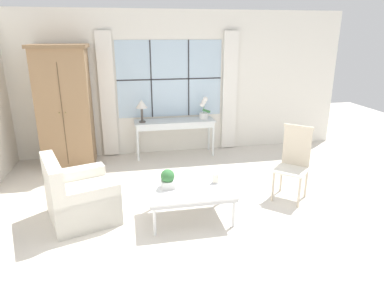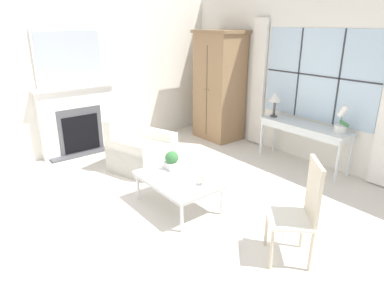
{
  "view_description": "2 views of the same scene",
  "coord_description": "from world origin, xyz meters",
  "px_view_note": "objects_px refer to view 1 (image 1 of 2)",
  "views": [
    {
      "loc": [
        -0.89,
        -3.78,
        2.37
      ],
      "look_at": [
        -0.05,
        0.52,
        0.94
      ],
      "focal_mm": 32.0,
      "sensor_mm": 36.0,
      "label": 1
    },
    {
      "loc": [
        3.15,
        -2.15,
        2.34
      ],
      "look_at": [
        0.1,
        0.27,
        0.94
      ],
      "focal_mm": 32.0,
      "sensor_mm": 36.0,
      "label": 2
    }
  ],
  "objects_px": {
    "console_table": "(175,124)",
    "table_lamp": "(142,105)",
    "potted_orchid": "(204,110)",
    "armchair_upholstered": "(79,198)",
    "armoire": "(65,107)",
    "side_chair_wooden": "(294,159)",
    "potted_plant_small": "(168,179)",
    "pillar_candle": "(215,179)",
    "coffee_table": "(190,192)"
  },
  "relations": [
    {
      "from": "console_table",
      "to": "table_lamp",
      "type": "bearing_deg",
      "value": -177.63
    },
    {
      "from": "potted_orchid",
      "to": "armchair_upholstered",
      "type": "xyz_separation_m",
      "value": [
        -2.21,
        -2.25,
        -0.62
      ]
    },
    {
      "from": "armoire",
      "to": "table_lamp",
      "type": "xyz_separation_m",
      "value": [
        1.37,
        0.07,
        -0.04
      ]
    },
    {
      "from": "armoire",
      "to": "armchair_upholstered",
      "type": "relative_size",
      "value": 1.97
    },
    {
      "from": "armoire",
      "to": "console_table",
      "type": "height_order",
      "value": "armoire"
    },
    {
      "from": "potted_orchid",
      "to": "side_chair_wooden",
      "type": "relative_size",
      "value": 0.41
    },
    {
      "from": "table_lamp",
      "to": "potted_plant_small",
      "type": "distance_m",
      "value": 2.43
    },
    {
      "from": "armchair_upholstered",
      "to": "pillar_candle",
      "type": "height_order",
      "value": "armchair_upholstered"
    },
    {
      "from": "armchair_upholstered",
      "to": "pillar_candle",
      "type": "relative_size",
      "value": 7.64
    },
    {
      "from": "armoire",
      "to": "pillar_candle",
      "type": "bearing_deg",
      "value": -45.84
    },
    {
      "from": "coffee_table",
      "to": "potted_plant_small",
      "type": "height_order",
      "value": "potted_plant_small"
    },
    {
      "from": "side_chair_wooden",
      "to": "pillar_candle",
      "type": "xyz_separation_m",
      "value": [
        -1.25,
        -0.21,
        -0.12
      ]
    },
    {
      "from": "coffee_table",
      "to": "pillar_candle",
      "type": "height_order",
      "value": "pillar_candle"
    },
    {
      "from": "armchair_upholstered",
      "to": "coffee_table",
      "type": "height_order",
      "value": "armchair_upholstered"
    },
    {
      "from": "potted_plant_small",
      "to": "pillar_candle",
      "type": "height_order",
      "value": "potted_plant_small"
    },
    {
      "from": "potted_orchid",
      "to": "pillar_candle",
      "type": "bearing_deg",
      "value": -99.25
    },
    {
      "from": "armoire",
      "to": "potted_orchid",
      "type": "bearing_deg",
      "value": 2.9
    },
    {
      "from": "console_table",
      "to": "pillar_candle",
      "type": "bearing_deg",
      "value": -85.03
    },
    {
      "from": "potted_orchid",
      "to": "potted_plant_small",
      "type": "bearing_deg",
      "value": -113.32
    },
    {
      "from": "console_table",
      "to": "potted_plant_small",
      "type": "bearing_deg",
      "value": -100.6
    },
    {
      "from": "console_table",
      "to": "potted_orchid",
      "type": "bearing_deg",
      "value": 2.98
    },
    {
      "from": "potted_orchid",
      "to": "potted_plant_small",
      "type": "distance_m",
      "value": 2.67
    },
    {
      "from": "coffee_table",
      "to": "potted_orchid",
      "type": "bearing_deg",
      "value": 73.16
    },
    {
      "from": "coffee_table",
      "to": "pillar_candle",
      "type": "bearing_deg",
      "value": 18.49
    },
    {
      "from": "armoire",
      "to": "armchair_upholstered",
      "type": "distance_m",
      "value": 2.3
    },
    {
      "from": "potted_orchid",
      "to": "side_chair_wooden",
      "type": "bearing_deg",
      "value": -68.6
    },
    {
      "from": "potted_plant_small",
      "to": "pillar_candle",
      "type": "xyz_separation_m",
      "value": [
        0.65,
        0.02,
        -0.06
      ]
    },
    {
      "from": "table_lamp",
      "to": "potted_orchid",
      "type": "xyz_separation_m",
      "value": [
        1.23,
        0.06,
        -0.15
      ]
    },
    {
      "from": "coffee_table",
      "to": "pillar_candle",
      "type": "distance_m",
      "value": 0.41
    },
    {
      "from": "table_lamp",
      "to": "side_chair_wooden",
      "type": "bearing_deg",
      "value": -45.61
    },
    {
      "from": "console_table",
      "to": "armoire",
      "type": "bearing_deg",
      "value": -177.13
    },
    {
      "from": "side_chair_wooden",
      "to": "coffee_table",
      "type": "xyz_separation_m",
      "value": [
        -1.62,
        -0.34,
        -0.22
      ]
    },
    {
      "from": "armoire",
      "to": "coffee_table",
      "type": "distance_m",
      "value": 3.1
    },
    {
      "from": "console_table",
      "to": "armchair_upholstered",
      "type": "xyz_separation_m",
      "value": [
        -1.61,
        -2.21,
        -0.35
      ]
    },
    {
      "from": "potted_plant_small",
      "to": "pillar_candle",
      "type": "relative_size",
      "value": 1.76
    },
    {
      "from": "coffee_table",
      "to": "console_table",
      "type": "bearing_deg",
      "value": 86.16
    },
    {
      "from": "armchair_upholstered",
      "to": "pillar_candle",
      "type": "bearing_deg",
      "value": -5.03
    },
    {
      "from": "potted_plant_small",
      "to": "potted_orchid",
      "type": "bearing_deg",
      "value": 66.68
    },
    {
      "from": "side_chair_wooden",
      "to": "potted_plant_small",
      "type": "xyz_separation_m",
      "value": [
        -1.91,
        -0.24,
        -0.05
      ]
    },
    {
      "from": "table_lamp",
      "to": "potted_orchid",
      "type": "distance_m",
      "value": 1.24
    },
    {
      "from": "console_table",
      "to": "side_chair_wooden",
      "type": "xyz_separation_m",
      "value": [
        1.46,
        -2.16,
        -0.04
      ]
    },
    {
      "from": "side_chair_wooden",
      "to": "potted_plant_small",
      "type": "height_order",
      "value": "side_chair_wooden"
    },
    {
      "from": "table_lamp",
      "to": "armchair_upholstered",
      "type": "xyz_separation_m",
      "value": [
        -0.97,
        -2.19,
        -0.77
      ]
    },
    {
      "from": "table_lamp",
      "to": "side_chair_wooden",
      "type": "height_order",
      "value": "table_lamp"
    },
    {
      "from": "side_chair_wooden",
      "to": "pillar_candle",
      "type": "distance_m",
      "value": 1.27
    },
    {
      "from": "armoire",
      "to": "potted_plant_small",
      "type": "xyz_separation_m",
      "value": [
        1.55,
        -2.3,
        -0.55
      ]
    },
    {
      "from": "pillar_candle",
      "to": "potted_orchid",
      "type": "bearing_deg",
      "value": 80.75
    },
    {
      "from": "console_table",
      "to": "potted_plant_small",
      "type": "distance_m",
      "value": 2.44
    },
    {
      "from": "potted_plant_small",
      "to": "side_chair_wooden",
      "type": "bearing_deg",
      "value": 7.05
    },
    {
      "from": "console_table",
      "to": "armchair_upholstered",
      "type": "distance_m",
      "value": 2.76
    }
  ]
}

